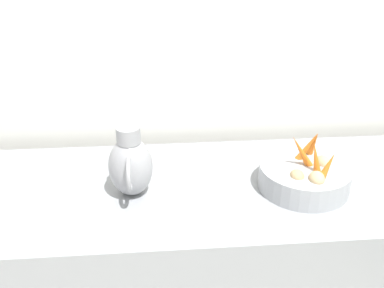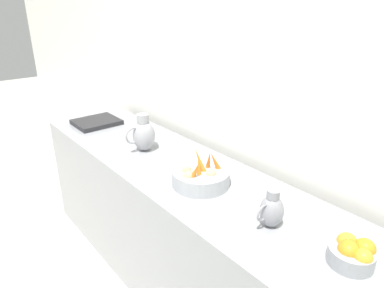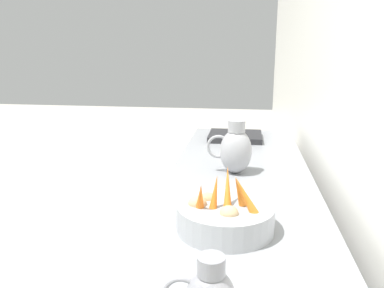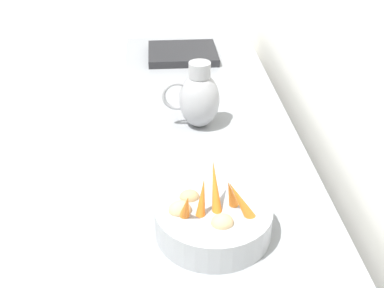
% 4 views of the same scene
% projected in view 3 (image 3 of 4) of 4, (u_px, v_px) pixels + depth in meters
% --- Properties ---
extents(vegetable_colander, '(0.32, 0.32, 0.21)m').
position_uv_depth(vegetable_colander, '(225.00, 216.00, 1.25)').
color(vegetable_colander, '#9EA0A5').
rests_on(vegetable_colander, prep_counter).
extents(metal_pitcher_tall, '(0.21, 0.15, 0.25)m').
position_uv_depth(metal_pitcher_tall, '(235.00, 150.00, 1.81)').
color(metal_pitcher_tall, '#939399').
rests_on(metal_pitcher_tall, prep_counter).
extents(counter_sink_basin, '(0.34, 0.30, 0.04)m').
position_uv_depth(counter_sink_basin, '(235.00, 136.00, 2.51)').
color(counter_sink_basin, '#232326').
rests_on(counter_sink_basin, prep_counter).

